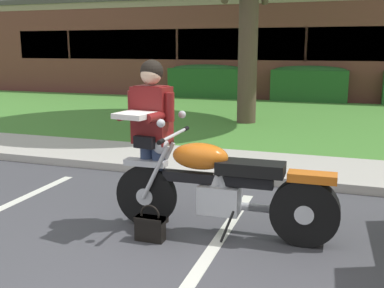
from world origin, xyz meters
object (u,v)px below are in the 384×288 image
Objects in this scene: rider_person at (151,130)px; hedge_left at (207,81)px; hedge_center_left at (310,83)px; handbag at (150,226)px; brick_building at (317,47)px; motorcycle at (231,188)px.

rider_person is 12.17m from hedge_left.
hedge_left is 1.08× the size of hedge_center_left.
rider_person is at bearing -75.46° from hedge_left.
handbag is 12.60m from hedge_left.
rider_person reaches higher than hedge_center_left.
hedge_left is at bearing 104.54° from rider_person.
hedge_left is (-3.21, 12.17, 0.51)m from handbag.
hedge_left reaches higher than handbag.
brick_building is (-0.19, 5.28, 1.22)m from hedge_center_left.
hedge_center_left is (3.61, 0.00, 0.00)m from hedge_left.
brick_building reaches higher than handbag.
motorcycle is 0.83× the size of hedge_left.
handbag is 17.54m from brick_building.
rider_person is 4.74× the size of handbag.
brick_building is at bearing 89.29° from handbag.
motorcycle is 0.86m from handbag.
brick_building is (0.37, 17.05, 0.87)m from rider_person.
rider_person is 0.63× the size of hedge_left.
motorcycle is 0.90× the size of hedge_center_left.
rider_person is 17.08m from brick_building.
motorcycle reaches higher than handbag.
hedge_left is (-3.90, 11.79, 0.17)m from motorcycle.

